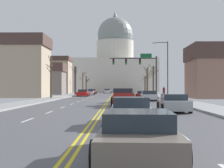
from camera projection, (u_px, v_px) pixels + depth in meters
The scene contains 27 objects.
ground at pixel (109, 100), 40.55m from camera, with size 20.00×180.00×0.20m.
signal_gantry at pixel (140, 65), 53.06m from camera, with size 7.91×0.41×7.21m.
street_lamp_right at pixel (166, 65), 44.66m from camera, with size 2.21×0.24×8.05m.
capitol_building at pixel (115, 64), 122.90m from camera, with size 31.54×21.57×31.21m.
sedan_near_00 at pixel (142, 95), 49.00m from camera, with size 2.06×4.33×1.12m.
sedan_near_01 at pixel (148, 96), 41.73m from camera, with size 2.13×4.37×1.26m.
sedan_near_02 at pixel (123, 97), 35.45m from camera, with size 2.06×4.40×1.28m.
pickup_truck_near_03 at pixel (123, 98), 29.16m from camera, with size 2.27×5.66×1.61m.
sedan_near_04 at pixel (174, 103), 22.26m from camera, with size 2.07×4.23×1.24m.
sedan_near_05 at pixel (131, 111), 14.84m from camera, with size 2.05×4.54×1.26m.
sedan_near_06 at pixel (138, 135), 7.78m from camera, with size 2.15×4.32×1.14m.
sedan_oncoming_00 at pixel (83, 93), 59.54m from camera, with size 2.16×4.66×1.30m.
sedan_oncoming_01 at pixel (90, 92), 70.01m from camera, with size 2.18×4.60×1.25m.
sedan_oncoming_02 at pixel (92, 92), 79.56m from camera, with size 2.23×4.29×1.28m.
sedan_oncoming_03 at pixel (107, 91), 90.27m from camera, with size 2.14×4.31×1.23m.
flank_building_00 at pixel (36, 79), 73.23m from camera, with size 13.70×6.47×7.20m.
flank_building_01 at pixel (55, 75), 86.73m from camera, with size 8.76×7.78×9.96m.
flank_building_02 at pixel (9, 66), 52.89m from camera, with size 13.22×7.40×10.23m.
bare_tree_00 at pixel (153, 79), 67.08m from camera, with size 2.28×1.45×6.54m.
bare_tree_01 at pixel (51, 75), 47.71m from camera, with size 1.78×2.73×6.28m.
bare_tree_02 at pixel (145, 84), 91.10m from camera, with size 2.31×2.23×4.93m.
bare_tree_03 at pixel (86, 84), 95.22m from camera, with size 1.29×0.98×4.91m.
bare_tree_04 at pixel (148, 79), 77.18m from camera, with size 2.17×1.87×6.65m.
bare_tree_05 at pixel (83, 82), 89.13m from camera, with size 2.25×1.83×6.03m.
bare_tree_06 at pixel (147, 80), 84.51m from camera, with size 2.70×1.61×7.10m.
bare_tree_07 at pixel (75, 80), 67.40m from camera, with size 1.99×2.61×6.19m.
pedestrian_00 at pixel (164, 91), 47.82m from camera, with size 0.35×0.34×1.71m.
Camera 1 is at (1.22, -40.55, 1.72)m, focal length 50.85 mm.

